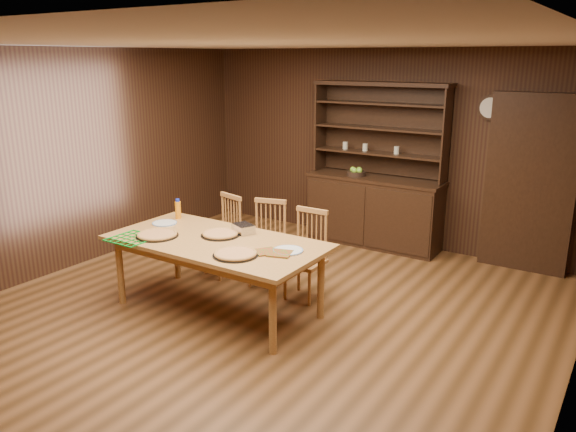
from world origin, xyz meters
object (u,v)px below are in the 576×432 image
Objects in this scene: china_hutch at (375,202)px; chair_right at (307,251)px; dining_table at (216,247)px; chair_center at (268,240)px; juice_bottle at (178,209)px; chair_left at (226,233)px.

china_hutch is 1.99m from chair_right.
chair_right is at bearing 54.71° from dining_table.
chair_center is 1.06m from juice_bottle.
chair_right is (0.14, -1.98, -0.09)m from china_hutch.
dining_table is at bearing -125.96° from chair_right.
dining_table is 2.27× the size of chair_center.
china_hutch is 1.94m from chair_center.
chair_left is at bearing 60.54° from juice_bottle.
china_hutch is at bearing 81.26° from dining_table.
juice_bottle is at bearing -117.88° from china_hutch.
chair_left is 0.66m from juice_bottle.
chair_left is 0.99× the size of chair_center.
china_hutch is 2.18m from chair_left.
juice_bottle reaches higher than dining_table.
china_hutch is at bearing 61.49° from chair_center.
juice_bottle reaches higher than chair_right.
chair_left is at bearing 169.10° from chair_center.
chair_center is at bearing 90.34° from dining_table.
china_hutch reaches higher than chair_right.
juice_bottle is (-0.85, 0.37, 0.17)m from dining_table.
chair_right is at bearing -24.93° from chair_center.
chair_right is at bearing 17.06° from juice_bottle.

